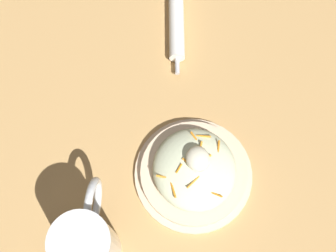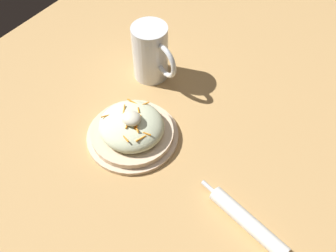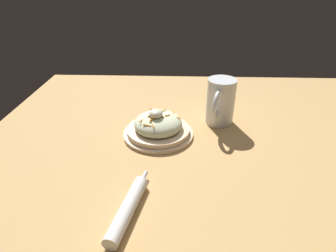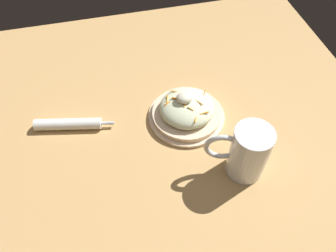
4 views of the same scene
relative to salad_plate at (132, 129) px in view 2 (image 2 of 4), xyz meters
The scene contains 4 objects.
ground_plane 0.21m from the salad_plate, 46.13° to the left, with size 1.43×1.43×0.00m, color tan.
salad_plate is the anchor object (origin of this frame).
beer_mug 0.23m from the salad_plate, 114.86° to the left, with size 0.16×0.10×0.16m.
napkin_roll 0.34m from the salad_plate, ahead, with size 0.22×0.07×0.03m.
Camera 2 is at (0.26, -0.57, 0.76)m, focal length 41.68 mm.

